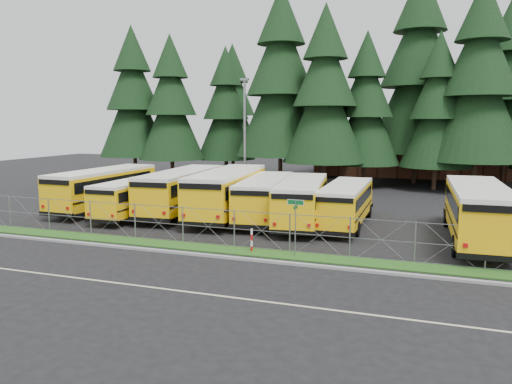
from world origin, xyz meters
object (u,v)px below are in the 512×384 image
striped_bollard (252,240)px  bus_5 (302,202)px  bus_2 (184,192)px  bus_1 (140,197)px  bus_4 (266,199)px  bus_east (477,214)px  bus_3 (229,194)px  light_standard (245,134)px  bus_0 (107,189)px  street_sign (295,215)px  bus_6 (346,205)px

striped_bollard → bus_5: bearing=84.7°
bus_2 → bus_1: bearing=-147.6°
bus_4 → bus_east: bus_east is taller
bus_3 → bus_5: bus_3 is taller
striped_bollard → light_standard: (-6.78, 17.01, 4.90)m
bus_0 → bus_5: (15.01, -0.29, -0.09)m
bus_0 → street_sign: (16.59, -7.97, 0.50)m
bus_east → street_sign: 10.48m
bus_1 → bus_6: (14.10, 1.49, 0.03)m
bus_1 → bus_east: bearing=-2.9°
bus_5 → street_sign: bearing=-85.9°
bus_0 → bus_6: (17.76, 0.14, -0.19)m
bus_0 → light_standard: bearing=51.6°
bus_6 → bus_east: size_ratio=0.84×
street_sign → bus_0: bearing=154.4°
bus_2 → bus_0: bearing=-179.5°
bus_4 → bus_5: bus_5 is taller
bus_0 → bus_6: bus_0 is taller
bus_4 → bus_6: (5.41, -0.20, -0.08)m
bus_0 → bus_2: (6.17, 0.51, 0.03)m
bus_0 → bus_east: bus_east is taller
bus_3 → bus_6: size_ratio=1.21×
bus_2 → street_sign: bearing=-43.3°
bus_1 → bus_6: bearing=4.7°
bus_4 → bus_2: bearing=171.0°
bus_6 → striped_bollard: size_ratio=8.49×
bus_0 → bus_4: bearing=2.8°
bus_1 → striped_bollard: 12.53m
bus_east → light_standard: bearing=146.2°
bus_east → light_standard: 21.14m
bus_5 → bus_6: size_ratio=1.08×
bus_1 → bus_4: 8.85m
street_sign → striped_bollard: (-2.28, 0.05, -1.43)m
bus_3 → bus_5: 5.38m
bus_1 → bus_east: size_ratio=0.82×
bus_5 → bus_2: bearing=167.3°
bus_4 → bus_east: size_ratio=0.90×
bus_2 → bus_3: bus_3 is taller
bus_1 → light_standard: light_standard is taller
bus_0 → bus_east: size_ratio=0.96×
bus_3 → light_standard: (-2.14, 8.71, 3.88)m
street_sign → striped_bollard: bearing=178.7°
light_standard → bus_3: bearing=-76.2°
bus_6 → light_standard: bearing=138.2°
bus_2 → bus_3: bearing=-6.2°
striped_bollard → street_sign: bearing=-1.3°
striped_bollard → light_standard: light_standard is taller
bus_5 → bus_6: (2.75, 0.43, -0.10)m
bus_6 → street_sign: (-1.17, -8.10, 0.70)m
bus_0 → bus_2: 6.19m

